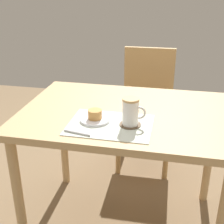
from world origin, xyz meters
TOP-DOWN VIEW (x-y plane):
  - ground_plane at (0.00, 0.00)m, footprint 4.40×4.40m
  - dining_table at (0.00, 0.00)m, footprint 1.09×0.76m
  - wooden_chair at (0.04, 0.76)m, footprint 0.43×0.43m
  - placemat at (-0.05, -0.18)m, footprint 0.39×0.30m
  - pastry_plate at (-0.13, -0.16)m, footprint 0.14×0.14m
  - pastry at (-0.13, -0.16)m, footprint 0.07×0.07m
  - coffee_coaster at (0.05, -0.17)m, footprint 0.10×0.10m
  - coffee_mug at (0.05, -0.17)m, footprint 0.11×0.08m
  - teaspoon at (-0.17, -0.30)m, footprint 0.13×0.03m

SIDE VIEW (x-z plane):
  - ground_plane at x=0.00m, z-range -0.02..0.00m
  - wooden_chair at x=0.04m, z-range 0.05..0.95m
  - dining_table at x=0.00m, z-range 0.28..1.03m
  - placemat at x=-0.05m, z-range 0.75..0.75m
  - coffee_coaster at x=0.05m, z-range 0.75..0.76m
  - teaspoon at x=-0.17m, z-range 0.75..0.76m
  - pastry_plate at x=-0.13m, z-range 0.75..0.76m
  - pastry at x=-0.13m, z-range 0.76..0.81m
  - coffee_mug at x=0.05m, z-range 0.76..0.89m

